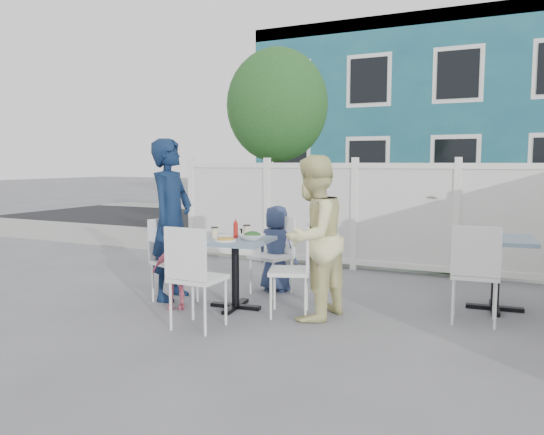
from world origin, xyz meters
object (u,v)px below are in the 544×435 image
at_px(woman, 312,238).
at_px(toddler, 175,271).
at_px(chair_left, 170,253).
at_px(chair_near, 193,270).
at_px(boy, 277,248).
at_px(man, 171,219).
at_px(utility_cabinet, 256,210).
at_px(spare_table, 497,254).
at_px(main_table, 235,255).
at_px(chair_back, 275,249).
at_px(chair_right, 297,263).

distance_m(woman, toddler, 1.59).
relative_size(chair_left, chair_near, 0.95).
bearing_deg(chair_left, boy, 156.54).
bearing_deg(man, utility_cabinet, 5.87).
relative_size(spare_table, woman, 0.49).
distance_m(main_table, chair_left, 0.85).
bearing_deg(spare_table, chair_back, -172.56).
distance_m(chair_near, toddler, 0.85).
xyz_separation_m(utility_cabinet, man, (1.02, -4.16, 0.27)).
relative_size(utility_cabinet, chair_right, 1.39).
relative_size(utility_cabinet, toddler, 1.62).
bearing_deg(chair_left, spare_table, 129.35).
bearing_deg(main_table, utility_cabinet, 114.41).
bearing_deg(toddler, boy, 30.93).
relative_size(utility_cabinet, spare_table, 1.62).
distance_m(utility_cabinet, woman, 5.06).
bearing_deg(man, boy, -55.92).
height_order(woman, boy, woman).
xyz_separation_m(spare_table, chair_left, (-3.44, -1.20, -0.06)).
bearing_deg(woman, chair_right, -89.58).
height_order(utility_cabinet, boy, utility_cabinet).
height_order(utility_cabinet, chair_near, utility_cabinet).
bearing_deg(chair_left, toddler, 64.06).
xyz_separation_m(utility_cabinet, chair_back, (2.00, -3.38, -0.13)).
distance_m(chair_left, woman, 1.77).
xyz_separation_m(utility_cabinet, toddler, (1.32, -4.51, -0.26)).
bearing_deg(toddler, chair_left, 103.78).
bearing_deg(utility_cabinet, main_table, -68.86).
bearing_deg(toddler, chair_near, -72.39).
bearing_deg(boy, chair_right, 129.69).
relative_size(chair_near, man, 0.53).
xyz_separation_m(man, woman, (1.79, -0.04, -0.10)).
relative_size(woman, toddler, 2.03).
distance_m(boy, toddler, 1.39).
bearing_deg(chair_left, main_table, 112.53).
bearing_deg(chair_right, man, 69.99).
bearing_deg(chair_back, man, 53.29).
bearing_deg(boy, chair_back, 107.28).
bearing_deg(woman, main_table, -78.76).
xyz_separation_m(spare_table, chair_right, (-1.87, -1.12, -0.06)).
bearing_deg(utility_cabinet, man, -79.46).
xyz_separation_m(main_table, chair_near, (0.02, -0.85, -0.01)).
relative_size(spare_table, toddler, 1.00).
distance_m(main_table, chair_right, 0.72).
distance_m(man, boy, 1.35).
xyz_separation_m(chair_right, man, (-1.61, 0.01, 0.38)).
xyz_separation_m(chair_back, boy, (-0.02, 0.08, -0.01)).
bearing_deg(boy, chair_near, 91.38).
bearing_deg(spare_table, chair_left, -160.70).
height_order(man, woman, man).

